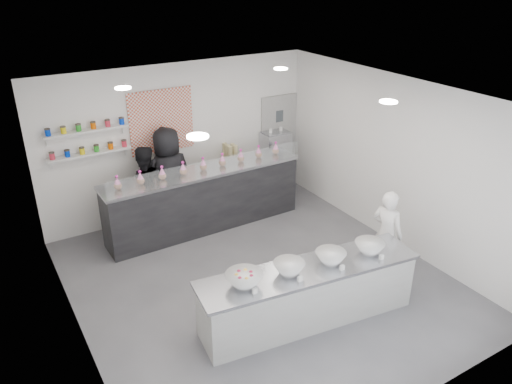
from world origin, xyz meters
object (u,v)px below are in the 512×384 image
prep_counter (308,294)px  woman_prep (387,234)px  espresso_machine (276,143)px  staff_left (145,189)px  staff_right (169,177)px  espresso_ledge (254,177)px  back_bar (205,199)px

prep_counter → woman_prep: woman_prep is taller
espresso_machine → staff_left: size_ratio=0.36×
espresso_machine → staff_right: (-2.53, -0.18, -0.17)m
prep_counter → espresso_ledge: size_ratio=2.62×
espresso_ledge → staff_left: bearing=-175.8°
back_bar → espresso_machine: (2.05, 0.71, 0.54)m
espresso_machine → staff_left: staff_left is taller
woman_prep → back_bar: bearing=16.3°
espresso_ledge → woman_prep: bearing=-85.3°
espresso_ledge → staff_left: (-2.47, -0.18, 0.38)m
prep_counter → back_bar: size_ratio=0.83×
espresso_ledge → espresso_machine: (0.55, 0.00, 0.68)m
espresso_machine → staff_left: bearing=-176.6°
woman_prep → staff_right: 4.14m
espresso_ledge → woman_prep: (0.30, -3.63, 0.29)m
prep_counter → espresso_machine: 4.47m
back_bar → woman_prep: (1.80, -2.92, 0.15)m
back_bar → staff_left: bearing=150.1°
woman_prep → espresso_machine: bearing=-19.3°
prep_counter → staff_left: 3.91m
espresso_ledge → staff_right: size_ratio=0.63×
back_bar → staff_left: size_ratio=2.30×
espresso_machine → staff_left: 3.04m
prep_counter → back_bar: bearing=98.0°
espresso_machine → woman_prep: (-0.25, -3.63, -0.39)m
espresso_machine → staff_right: bearing=-175.9°
staff_left → staff_right: (0.49, 0.00, 0.13)m
prep_counter → staff_left: (-1.02, 3.76, 0.40)m
espresso_machine → staff_left: (-3.02, -0.18, -0.30)m
staff_left → prep_counter: bearing=118.7°
prep_counter → espresso_ledge: espresso_ledge is taller
prep_counter → espresso_ledge: bearing=76.9°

